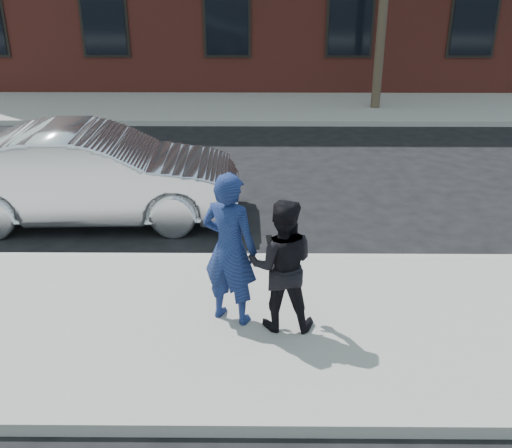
{
  "coord_description": "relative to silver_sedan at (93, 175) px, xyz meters",
  "views": [
    {
      "loc": [
        1.15,
        -6.39,
        4.25
      ],
      "look_at": [
        1.1,
        0.4,
        1.18
      ],
      "focal_mm": 42.0,
      "sensor_mm": 36.0,
      "label": 1
    }
  ],
  "objects": [
    {
      "name": "near_sidewalk",
      "position": [
        1.7,
        -3.45,
        -0.74
      ],
      "size": [
        50.0,
        3.5,
        0.15
      ],
      "primitive_type": "cube",
      "color": "gray",
      "rests_on": "ground"
    },
    {
      "name": "man_hoodie",
      "position": [
        2.5,
        -3.34,
        0.28
      ],
      "size": [
        0.82,
        0.7,
        1.9
      ],
      "rotation": [
        0.0,
        0.0,
        2.71
      ],
      "color": "navy",
      "rests_on": "near_sidewalk"
    },
    {
      "name": "far_sidewalk",
      "position": [
        1.7,
        8.05,
        -0.74
      ],
      "size": [
        50.0,
        3.5,
        0.15
      ],
      "primitive_type": "cube",
      "color": "gray",
      "rests_on": "ground"
    },
    {
      "name": "ground",
      "position": [
        1.7,
        -3.2,
        -0.82
      ],
      "size": [
        100.0,
        100.0,
        0.0
      ],
      "primitive_type": "plane",
      "color": "black",
      "rests_on": "ground"
    },
    {
      "name": "man_peacoat",
      "position": [
        3.11,
        -3.49,
        0.15
      ],
      "size": [
        0.82,
        0.65,
        1.63
      ],
      "rotation": [
        0.0,
        0.0,
        3.1
      ],
      "color": "black",
      "rests_on": "near_sidewalk"
    },
    {
      "name": "far_curb",
      "position": [
        1.7,
        6.25,
        -0.74
      ],
      "size": [
        50.0,
        0.1,
        0.15
      ],
      "primitive_type": "cube",
      "color": "#999691",
      "rests_on": "ground"
    },
    {
      "name": "silver_sedan",
      "position": [
        0.0,
        0.0,
        0.0
      ],
      "size": [
        5.0,
        1.89,
        1.63
      ],
      "primitive_type": "imported",
      "rotation": [
        0.0,
        0.0,
        1.6
      ],
      "color": "silver",
      "rests_on": "ground"
    },
    {
      "name": "near_curb",
      "position": [
        1.7,
        -1.65,
        -0.74
      ],
      "size": [
        50.0,
        0.1,
        0.15
      ],
      "primitive_type": "cube",
      "color": "#999691",
      "rests_on": "ground"
    }
  ]
}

